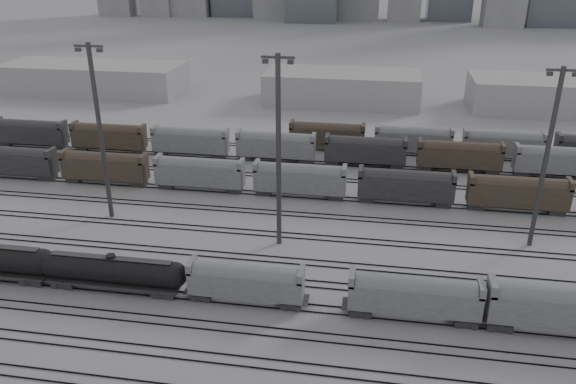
% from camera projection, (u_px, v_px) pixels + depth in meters
% --- Properties ---
extents(ground, '(900.00, 900.00, 0.00)m').
position_uv_depth(ground, '(191.00, 302.00, 64.95)').
color(ground, '#A4A4A8').
rests_on(ground, ground).
extents(tracks, '(220.00, 71.50, 0.16)m').
position_uv_depth(tracks, '(230.00, 232.00, 80.75)').
color(tracks, black).
rests_on(tracks, ground).
extents(tank_car_b, '(18.41, 3.07, 4.55)m').
position_uv_depth(tank_car_b, '(113.00, 271.00, 66.29)').
color(tank_car_b, '#232325').
rests_on(tank_car_b, ground).
extents(hopper_car_a, '(13.31, 2.64, 4.76)m').
position_uv_depth(hopper_car_a, '(246.00, 281.00, 63.73)').
color(hopper_car_a, '#232325').
rests_on(hopper_car_a, ground).
extents(hopper_car_b, '(14.28, 2.84, 5.11)m').
position_uv_depth(hopper_car_b, '(414.00, 294.00, 60.81)').
color(hopper_car_b, '#232325').
rests_on(hopper_car_b, ground).
extents(hopper_car_c, '(15.62, 3.10, 5.58)m').
position_uv_depth(hopper_car_c, '(565.00, 306.00, 58.37)').
color(hopper_car_c, '#232325').
rests_on(hopper_car_c, ground).
extents(light_mast_b, '(4.17, 0.67, 26.05)m').
position_uv_depth(light_mast_b, '(100.00, 129.00, 80.25)').
color(light_mast_b, '#3C3C3F').
rests_on(light_mast_b, ground).
extents(light_mast_c, '(4.17, 0.67, 26.04)m').
position_uv_depth(light_mast_c, '(279.00, 149.00, 72.43)').
color(light_mast_c, '#3C3C3F').
rests_on(light_mast_c, ground).
extents(light_mast_d, '(3.93, 0.63, 24.56)m').
position_uv_depth(light_mast_d, '(547.00, 156.00, 72.29)').
color(light_mast_d, '#3C3C3F').
rests_on(light_mast_d, ground).
extents(bg_string_near, '(151.00, 3.00, 5.60)m').
position_uv_depth(bg_string_near, '(300.00, 180.00, 91.57)').
color(bg_string_near, gray).
rests_on(bg_string_near, ground).
extents(bg_string_mid, '(151.00, 3.00, 5.60)m').
position_uv_depth(bg_string_mid, '(365.00, 152.00, 104.53)').
color(bg_string_mid, '#232325').
rests_on(bg_string_mid, ground).
extents(bg_string_far, '(66.00, 3.00, 5.60)m').
position_uv_depth(bg_string_far, '(457.00, 143.00, 109.13)').
color(bg_string_far, '#483A2E').
rests_on(bg_string_far, ground).
extents(warehouse_left, '(50.00, 18.00, 8.00)m').
position_uv_depth(warehouse_left, '(94.00, 78.00, 158.35)').
color(warehouse_left, '#ADADB0').
rests_on(warehouse_left, ground).
extents(warehouse_mid, '(40.00, 18.00, 8.00)m').
position_uv_depth(warehouse_mid, '(342.00, 87.00, 147.78)').
color(warehouse_mid, '#ADADB0').
rests_on(warehouse_mid, ground).
extents(warehouse_right, '(35.00, 18.00, 8.00)m').
position_uv_depth(warehouse_right, '(542.00, 95.00, 140.22)').
color(warehouse_right, '#ADADB0').
rests_on(warehouse_right, ground).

